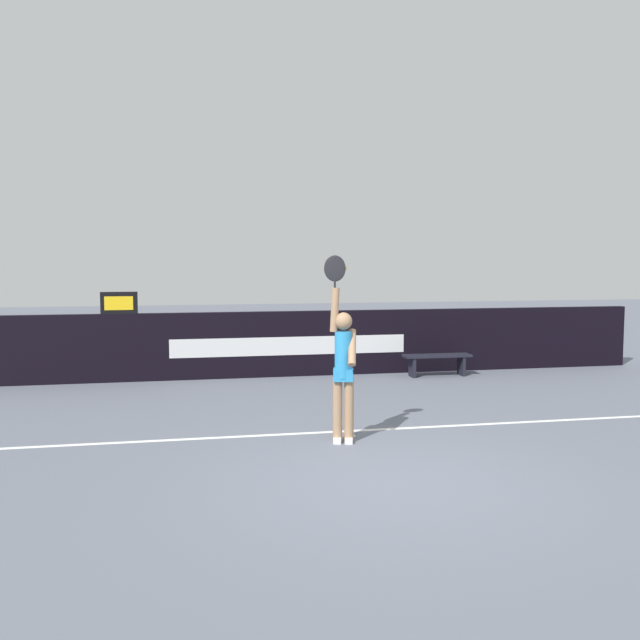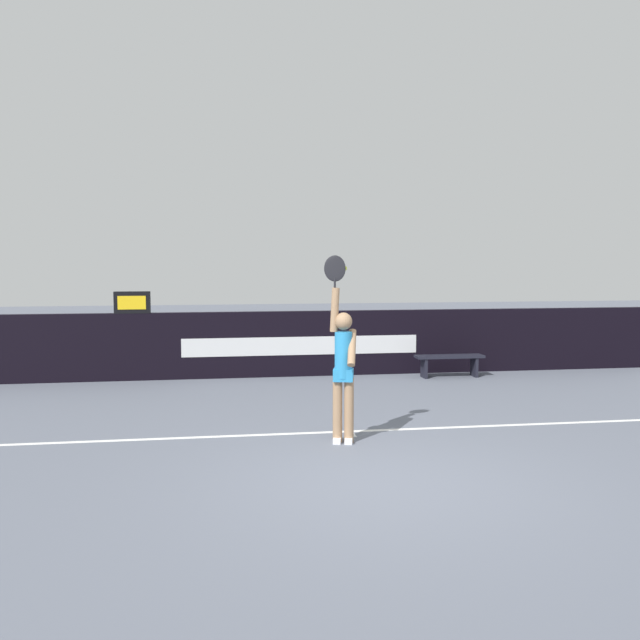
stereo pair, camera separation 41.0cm
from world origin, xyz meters
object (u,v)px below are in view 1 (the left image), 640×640
Objects in this scene: speed_display at (119,303)px; tennis_ball at (344,268)px; tennis_player at (343,365)px; courtside_bench_near at (437,360)px.

tennis_ball is (3.25, -5.24, 0.73)m from speed_display.
tennis_player is 1.26m from tennis_ball.
speed_display is 0.28× the size of tennis_player.
courtside_bench_near is at bearing 56.26° from tennis_ball.
tennis_player is 1.75× the size of courtside_bench_near.
speed_display is at bearing 121.40° from tennis_player.
courtside_bench_near is at bearing -5.68° from speed_display.
courtside_bench_near is (3.08, 4.61, -1.94)m from tennis_ball.
speed_display is at bearing 121.81° from tennis_ball.
speed_display is 0.49× the size of courtside_bench_near.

